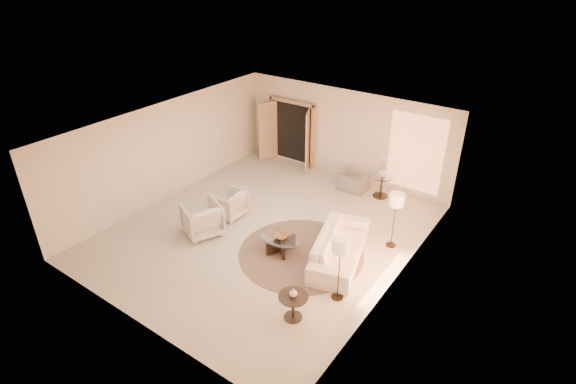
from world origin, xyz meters
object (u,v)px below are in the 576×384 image
Objects in this scene: armchair_left at (228,202)px; side_vase at (383,172)px; accent_chair at (353,178)px; floor_lamp_far at (341,248)px; coffee_table at (281,243)px; end_vase at (293,293)px; end_table at (293,303)px; bowl at (281,236)px; sofa at (340,247)px; side_table at (381,184)px; floor_lamp_near at (397,202)px; armchair_right at (202,218)px.

armchair_left is 4.48m from side_vase.
floor_lamp_far reaches higher than accent_chair.
end_vase reaches higher than coffee_table.
accent_chair is at bearing 106.06° from end_vase.
end_table is 2.24m from bowl.
floor_lamp_far reaches higher than coffee_table.
coffee_table is 2.29m from floor_lamp_far.
armchair_left is 2.20m from bowl.
floor_lamp_far is at bearing -18.57° from bowl.
accent_chair is at bearing 6.92° from sofa.
sofa reaches higher than side_table.
end_vase is at bearing -82.80° from side_table.
floor_lamp_near is (2.15, -2.04, 0.85)m from accent_chair.
floor_lamp_far is at bearing 66.95° from end_vase.
bowl is at bearing 161.43° from floor_lamp_far.
floor_lamp_near is at bearing 80.41° from end_table.
floor_lamp_near reaches higher than armchair_left.
coffee_table is 1.86× the size of side_table.
bowl is (-0.80, -3.89, 0.03)m from side_table.
side_vase is at bearing 78.38° from bowl.
sofa is 1.63m from floor_lamp_far.
armchair_right is 0.61× the size of floor_lamp_far.
armchair_right is at bearing 64.92° from accent_chair.
floor_lamp_near is 2.41m from floor_lamp_far.
bowl is (-1.93, 0.65, -0.85)m from floor_lamp_far.
end_vase is 0.62× the size of side_vase.
accent_chair is 0.60× the size of floor_lamp_near.
end_vase is (1.50, -1.66, 0.21)m from bowl.
side_table is 3.98m from bowl.
floor_lamp_near is at bearing 104.74° from armchair_left.
side_vase is (-0.51, 3.36, 0.43)m from sofa.
armchair_right is 1.06× the size of accent_chair.
end_vase is at bearing 57.51° from armchair_left.
end_table is 2.15× the size of side_vase.
armchair_left reaches higher than accent_chair.
floor_lamp_far is (4.02, -0.14, 0.82)m from armchair_right.
side_table is 1.93× the size of bowl.
side_table is 0.44× the size of floor_lamp_far.
coffee_table is 2.09× the size of end_table.
floor_lamp_far is (1.93, -0.65, 1.04)m from coffee_table.
end_table is at bearing -99.59° from floor_lamp_near.
coffee_table is 3.60× the size of bowl.
coffee_table is 2.27m from end_vase.
side_table is (-0.51, 3.36, 0.04)m from sofa.
armchair_left reaches higher than end_table.
bowl is at bearing 74.59° from armchair_left.
armchair_right reaches higher than accent_chair.
end_vase reaches higher than side_table.
coffee_table is at bearing 90.00° from bowl.
accent_chair reaches higher than coffee_table.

